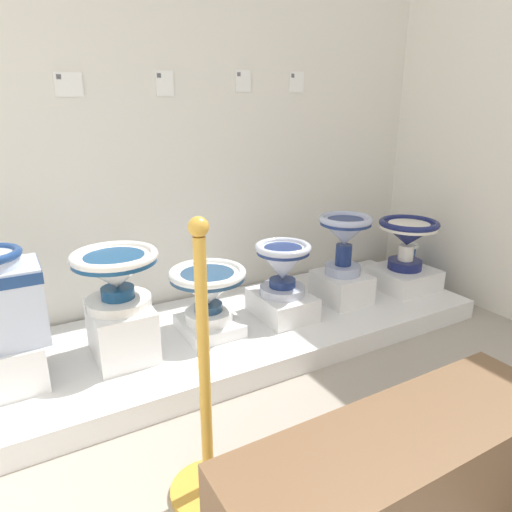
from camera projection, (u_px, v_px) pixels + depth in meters
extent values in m
cube|color=silver|center=(200.00, 94.00, 2.74)|extent=(3.51, 0.06, 2.81)
cube|color=white|center=(244.00, 330.00, 2.72)|extent=(2.91, 0.97, 0.12)
cube|color=white|center=(8.00, 364.00, 2.05)|extent=(0.31, 0.31, 0.21)
cube|color=white|center=(122.00, 331.00, 2.29)|extent=(0.29, 0.38, 0.27)
cylinder|color=white|center=(119.00, 302.00, 2.24)|extent=(0.32, 0.32, 0.05)
cylinder|color=navy|center=(118.00, 292.00, 2.23)|extent=(0.16, 0.16, 0.05)
cone|color=white|center=(116.00, 272.00, 2.19)|extent=(0.41, 0.41, 0.16)
cylinder|color=navy|center=(114.00, 260.00, 2.17)|extent=(0.40, 0.40, 0.03)
torus|color=white|center=(114.00, 256.00, 2.17)|extent=(0.42, 0.42, 0.04)
cylinder|color=navy|center=(114.00, 257.00, 2.17)|extent=(0.29, 0.29, 0.01)
cube|color=white|center=(209.00, 326.00, 2.56)|extent=(0.31, 0.34, 0.07)
cylinder|color=white|center=(209.00, 315.00, 2.54)|extent=(0.27, 0.27, 0.06)
cylinder|color=navy|center=(209.00, 307.00, 2.53)|extent=(0.15, 0.15, 0.04)
cone|color=white|center=(208.00, 288.00, 2.49)|extent=(0.42, 0.42, 0.18)
cylinder|color=navy|center=(207.00, 276.00, 2.47)|extent=(0.41, 0.41, 0.03)
torus|color=white|center=(207.00, 273.00, 2.46)|extent=(0.42, 0.42, 0.04)
cylinder|color=navy|center=(207.00, 274.00, 2.47)|extent=(0.29, 0.29, 0.01)
cube|color=white|center=(282.00, 304.00, 2.75)|extent=(0.30, 0.39, 0.14)
cylinder|color=silver|center=(282.00, 290.00, 2.72)|extent=(0.27, 0.27, 0.05)
cylinder|color=navy|center=(282.00, 283.00, 2.71)|extent=(0.16, 0.16, 0.05)
cone|color=silver|center=(283.00, 263.00, 2.67)|extent=(0.32, 0.32, 0.20)
cylinder|color=navy|center=(283.00, 251.00, 2.65)|extent=(0.31, 0.31, 0.03)
torus|color=silver|center=(283.00, 247.00, 2.64)|extent=(0.33, 0.33, 0.04)
cylinder|color=navy|center=(283.00, 248.00, 2.64)|extent=(0.22, 0.22, 0.01)
cube|color=white|center=(341.00, 287.00, 2.96)|extent=(0.29, 0.33, 0.18)
cylinder|color=#A5AFD1|center=(343.00, 269.00, 2.93)|extent=(0.23, 0.23, 0.06)
cylinder|color=navy|center=(344.00, 255.00, 2.89)|extent=(0.10, 0.10, 0.14)
cone|color=#A5AFD1|center=(345.00, 232.00, 2.85)|extent=(0.32, 0.32, 0.17)
cylinder|color=navy|center=(346.00, 222.00, 2.83)|extent=(0.32, 0.32, 0.03)
torus|color=#A5AFD1|center=(346.00, 219.00, 2.82)|extent=(0.34, 0.34, 0.04)
cylinder|color=navy|center=(346.00, 220.00, 2.82)|extent=(0.23, 0.23, 0.01)
cube|color=white|center=(403.00, 278.00, 3.19)|extent=(0.39, 0.38, 0.14)
cylinder|color=navy|center=(405.00, 264.00, 3.16)|extent=(0.23, 0.23, 0.06)
cylinder|color=white|center=(406.00, 253.00, 3.13)|extent=(0.10, 0.10, 0.11)
cone|color=navy|center=(408.00, 234.00, 3.09)|extent=(0.39, 0.39, 0.15)
cylinder|color=white|center=(409.00, 226.00, 3.08)|extent=(0.38, 0.38, 0.03)
torus|color=navy|center=(409.00, 223.00, 3.07)|extent=(0.40, 0.40, 0.04)
cylinder|color=white|center=(409.00, 224.00, 3.07)|extent=(0.27, 0.27, 0.01)
cube|color=white|center=(69.00, 85.00, 2.35)|extent=(0.14, 0.01, 0.12)
cube|color=slate|center=(59.00, 77.00, 2.32)|extent=(0.02, 0.01, 0.02)
cube|color=white|center=(165.00, 84.00, 2.59)|extent=(0.10, 0.01, 0.14)
cube|color=slate|center=(159.00, 75.00, 2.56)|extent=(0.02, 0.01, 0.02)
cube|color=white|center=(243.00, 81.00, 2.82)|extent=(0.10, 0.01, 0.13)
cube|color=slate|center=(239.00, 74.00, 2.79)|extent=(0.02, 0.01, 0.02)
cube|color=white|center=(297.00, 82.00, 3.00)|extent=(0.11, 0.01, 0.13)
cube|color=slate|center=(293.00, 76.00, 2.97)|extent=(0.02, 0.01, 0.02)
cylinder|color=white|center=(404.00, 287.00, 3.50)|extent=(0.13, 0.13, 0.03)
ellipsoid|color=#365390|center=(406.00, 272.00, 3.46)|extent=(0.31, 0.31, 0.21)
cylinder|color=#365390|center=(408.00, 252.00, 3.41)|extent=(0.10, 0.10, 0.10)
torus|color=white|center=(409.00, 246.00, 3.39)|extent=(0.14, 0.14, 0.02)
cylinder|color=gold|center=(209.00, 490.00, 1.65)|extent=(0.28, 0.28, 0.02)
cylinder|color=gold|center=(204.00, 374.00, 1.50)|extent=(0.04, 0.04, 0.94)
sphere|color=gold|center=(198.00, 227.00, 1.34)|extent=(0.06, 0.06, 0.06)
cube|color=brown|center=(400.00, 481.00, 1.45)|extent=(1.22, 0.36, 0.40)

